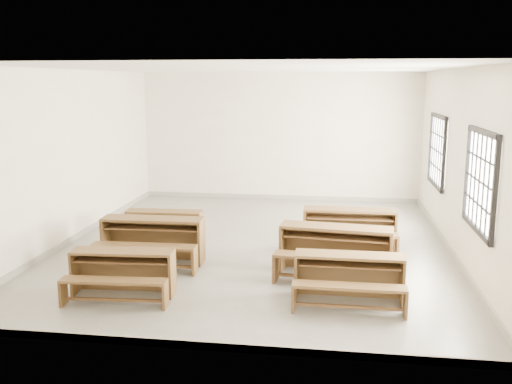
# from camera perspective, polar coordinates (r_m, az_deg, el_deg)

# --- Properties ---
(room) EXTENTS (8.50, 8.50, 3.20)m
(room) POSITION_cam_1_polar(r_m,az_deg,el_deg) (10.21, 0.50, 6.30)
(room) COLOR gray
(room) RESTS_ON ground
(desk_set_0) EXTENTS (1.49, 0.84, 0.65)m
(desk_set_0) POSITION_cam_1_polar(r_m,az_deg,el_deg) (8.30, -13.23, -7.59)
(desk_set_0) COLOR brown
(desk_set_0) RESTS_ON ground
(desk_set_1) EXTENTS (1.70, 0.91, 0.76)m
(desk_set_1) POSITION_cam_1_polar(r_m,az_deg,el_deg) (9.63, -10.35, -4.47)
(desk_set_1) COLOR brown
(desk_set_1) RESTS_ON ground
(desk_set_2) EXTENTS (1.43, 0.79, 0.63)m
(desk_set_2) POSITION_cam_1_polar(r_m,az_deg,el_deg) (10.70, -9.20, -3.28)
(desk_set_2) COLOR brown
(desk_set_2) RESTS_ON ground
(desk_set_3) EXTENTS (1.49, 0.78, 0.67)m
(desk_set_3) POSITION_cam_1_polar(r_m,az_deg,el_deg) (7.96, 9.27, -8.18)
(desk_set_3) COLOR brown
(desk_set_3) RESTS_ON ground
(desk_set_4) EXTENTS (1.82, 1.09, 0.78)m
(desk_set_4) POSITION_cam_1_polar(r_m,az_deg,el_deg) (8.95, 7.95, -5.51)
(desk_set_4) COLOR brown
(desk_set_4) RESTS_ON ground
(desk_set_5) EXTENTS (1.65, 0.86, 0.74)m
(desk_set_5) POSITION_cam_1_polar(r_m,az_deg,el_deg) (10.35, 9.33, -3.40)
(desk_set_5) COLOR brown
(desk_set_5) RESTS_ON ground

